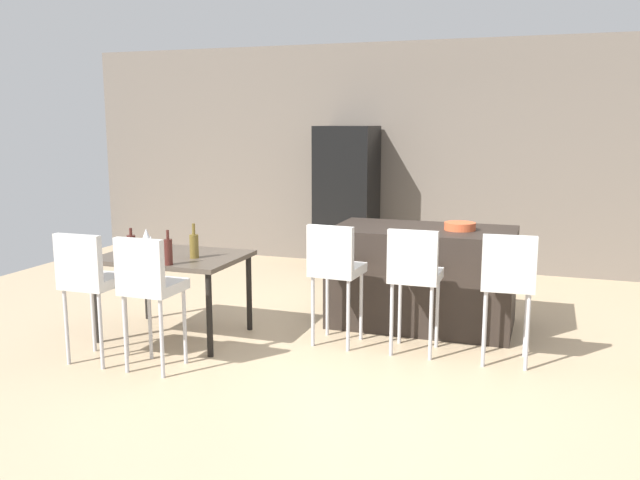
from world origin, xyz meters
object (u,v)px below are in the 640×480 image
object	(u,v)px
dining_table	(174,263)
wine_glass_middle	(146,234)
wine_bottle_right	(132,248)
wine_bottle_left	(168,251)
fruit_bowl	(460,226)
kitchen_island	(423,277)
refrigerator	(347,198)
dining_chair_far	(149,282)
wine_bottle_far	(194,245)
dining_chair_near	(89,277)
bar_chair_middle	(415,271)
bar_chair_right	(508,278)
bar_chair_left	(335,265)
wine_glass_near	(151,241)

from	to	relation	value
dining_table	wine_glass_middle	xyz separation A→B (m)	(-0.43, 0.24, 0.20)
wine_bottle_right	wine_bottle_left	distance (m)	0.37
fruit_bowl	dining_table	bearing A→B (deg)	-155.43
kitchen_island	refrigerator	world-z (taller)	refrigerator
dining_chair_far	wine_bottle_far	bearing A→B (deg)	92.16
wine_bottle_left	fruit_bowl	distance (m)	2.59
dining_table	wine_bottle_left	bearing A→B (deg)	-63.75
wine_bottle_far	dining_chair_near	bearing A→B (deg)	-124.85
bar_chair_middle	bar_chair_right	distance (m)	0.73
bar_chair_left	fruit_bowl	distance (m)	1.27
dining_chair_near	wine_glass_near	distance (m)	0.74
wine_glass_middle	refrigerator	xyz separation A→B (m)	(1.05, 2.95, 0.06)
wine_bottle_right	wine_glass_middle	size ratio (longest dim) A/B	1.61
dining_table	dining_chair_far	size ratio (longest dim) A/B	1.15
dining_chair_near	wine_bottle_left	size ratio (longest dim) A/B	3.64
dining_chair_near	wine_glass_near	xyz separation A→B (m)	(0.11, 0.71, 0.17)
wine_glass_near	bar_chair_right	bearing A→B (deg)	6.08
bar_chair_middle	dining_table	xyz separation A→B (m)	(-2.09, -0.23, -0.03)
wine_glass_middle	refrigerator	world-z (taller)	refrigerator
wine_bottle_far	kitchen_island	bearing A→B (deg)	32.61
bar_chair_middle	wine_glass_middle	bearing A→B (deg)	179.78
dining_chair_far	wine_bottle_far	size ratio (longest dim) A/B	3.51
wine_bottle_right	wine_bottle_left	size ratio (longest dim) A/B	0.97
wine_bottle_right	bar_chair_middle	bearing A→B (deg)	14.08
bar_chair_middle	refrigerator	distance (m)	3.31
bar_chair_middle	dining_table	distance (m)	2.10
bar_chair_right	wine_glass_near	size ratio (longest dim) A/B	6.03
bar_chair_left	wine_bottle_left	world-z (taller)	bar_chair_left
kitchen_island	dining_chair_far	distance (m)	2.56
bar_chair_middle	wine_glass_near	distance (m)	2.29
kitchen_island	wine_glass_middle	distance (m)	2.61
kitchen_island	wine_bottle_left	world-z (taller)	wine_bottle_left
wine_glass_middle	wine_glass_near	xyz separation A→B (m)	(0.26, -0.33, 0.00)
wine_glass_middle	refrigerator	size ratio (longest dim) A/B	0.09
dining_chair_far	wine_glass_near	world-z (taller)	dining_chair_far
wine_bottle_far	dining_table	bearing A→B (deg)	165.96
bar_chair_left	wine_bottle_left	xyz separation A→B (m)	(-1.23, -0.61, 0.15)
kitchen_island	bar_chair_middle	distance (m)	0.88
bar_chair_middle	wine_bottle_left	size ratio (longest dim) A/B	3.64
wine_glass_middle	dining_table	bearing A→B (deg)	-29.05
bar_chair_left	wine_glass_near	distance (m)	1.62
bar_chair_right	wine_glass_middle	world-z (taller)	bar_chair_right
wine_bottle_far	refrigerator	bearing A→B (deg)	83.31
wine_bottle_left	wine_glass_middle	world-z (taller)	wine_bottle_left
kitchen_island	wine_bottle_right	distance (m)	2.64
bar_chair_left	wine_bottle_right	xyz separation A→B (m)	(-1.60, -0.57, 0.16)
kitchen_island	dining_table	bearing A→B (deg)	-151.97
dining_chair_far	fruit_bowl	bearing A→B (deg)	42.11
wine_bottle_left	wine_glass_near	bearing A→B (deg)	140.83
dining_chair_near	dining_table	bearing A→B (deg)	71.22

